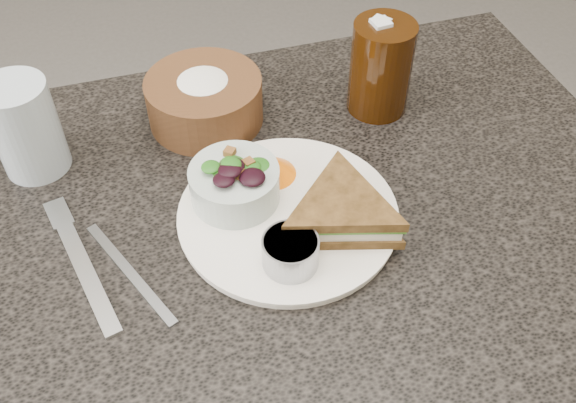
{
  "coord_description": "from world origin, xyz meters",
  "views": [
    {
      "loc": [
        -0.12,
        -0.49,
        1.33
      ],
      "look_at": [
        0.03,
        0.0,
        0.78
      ],
      "focal_mm": 40.0,
      "sensor_mm": 36.0,
      "label": 1
    }
  ],
  "objects_px": {
    "dressing_ramekin": "(290,252)",
    "dining_table": "(270,375)",
    "water_glass": "(25,128)",
    "cola_glass": "(381,64)",
    "dinner_plate": "(288,215)",
    "bread_basket": "(204,93)",
    "salad_bowl": "(234,179)",
    "sandwich": "(342,211)"
  },
  "relations": [
    {
      "from": "dining_table",
      "to": "water_glass",
      "type": "bearing_deg",
      "value": 143.86
    },
    {
      "from": "dining_table",
      "to": "water_glass",
      "type": "height_order",
      "value": "water_glass"
    },
    {
      "from": "bread_basket",
      "to": "water_glass",
      "type": "relative_size",
      "value": 1.26
    },
    {
      "from": "sandwich",
      "to": "salad_bowl",
      "type": "height_order",
      "value": "salad_bowl"
    },
    {
      "from": "salad_bowl",
      "to": "dressing_ramekin",
      "type": "xyz_separation_m",
      "value": [
        0.03,
        -0.12,
        -0.01
      ]
    },
    {
      "from": "dressing_ramekin",
      "to": "water_glass",
      "type": "xyz_separation_m",
      "value": [
        -0.26,
        0.26,
        0.03
      ]
    },
    {
      "from": "dinner_plate",
      "to": "sandwich",
      "type": "distance_m",
      "value": 0.07
    },
    {
      "from": "bread_basket",
      "to": "cola_glass",
      "type": "distance_m",
      "value": 0.24
    },
    {
      "from": "sandwich",
      "to": "salad_bowl",
      "type": "bearing_deg",
      "value": 160.16
    },
    {
      "from": "bread_basket",
      "to": "cola_glass",
      "type": "height_order",
      "value": "cola_glass"
    },
    {
      "from": "salad_bowl",
      "to": "cola_glass",
      "type": "xyz_separation_m",
      "value": [
        0.24,
        0.13,
        0.03
      ]
    },
    {
      "from": "sandwich",
      "to": "salad_bowl",
      "type": "distance_m",
      "value": 0.13
    },
    {
      "from": "dinner_plate",
      "to": "bread_basket",
      "type": "distance_m",
      "value": 0.22
    },
    {
      "from": "dinner_plate",
      "to": "sandwich",
      "type": "bearing_deg",
      "value": -33.37
    },
    {
      "from": "sandwich",
      "to": "bread_basket",
      "type": "distance_m",
      "value": 0.27
    },
    {
      "from": "dressing_ramekin",
      "to": "water_glass",
      "type": "distance_m",
      "value": 0.37
    },
    {
      "from": "dressing_ramekin",
      "to": "dinner_plate",
      "type": "bearing_deg",
      "value": 75.1
    },
    {
      "from": "salad_bowl",
      "to": "dressing_ramekin",
      "type": "height_order",
      "value": "salad_bowl"
    },
    {
      "from": "dressing_ramekin",
      "to": "water_glass",
      "type": "height_order",
      "value": "water_glass"
    },
    {
      "from": "dining_table",
      "to": "dressing_ramekin",
      "type": "bearing_deg",
      "value": -81.53
    },
    {
      "from": "cola_glass",
      "to": "water_glass",
      "type": "xyz_separation_m",
      "value": [
        -0.47,
        0.02,
        -0.01
      ]
    },
    {
      "from": "dining_table",
      "to": "dinner_plate",
      "type": "bearing_deg",
      "value": 0.61
    },
    {
      "from": "sandwich",
      "to": "water_glass",
      "type": "height_order",
      "value": "water_glass"
    },
    {
      "from": "salad_bowl",
      "to": "dinner_plate",
      "type": "bearing_deg",
      "value": -37.94
    },
    {
      "from": "cola_glass",
      "to": "water_glass",
      "type": "relative_size",
      "value": 1.14
    },
    {
      "from": "dressing_ramekin",
      "to": "salad_bowl",
      "type": "bearing_deg",
      "value": 106.64
    },
    {
      "from": "water_glass",
      "to": "dressing_ramekin",
      "type": "bearing_deg",
      "value": -44.31
    },
    {
      "from": "sandwich",
      "to": "bread_basket",
      "type": "bearing_deg",
      "value": 129.61
    },
    {
      "from": "salad_bowl",
      "to": "bread_basket",
      "type": "xyz_separation_m",
      "value": [
        -0.0,
        0.17,
        0.0
      ]
    },
    {
      "from": "sandwich",
      "to": "water_glass",
      "type": "relative_size",
      "value": 1.28
    },
    {
      "from": "cola_glass",
      "to": "water_glass",
      "type": "bearing_deg",
      "value": 178.14
    },
    {
      "from": "dressing_ramekin",
      "to": "bread_basket",
      "type": "bearing_deg",
      "value": 97.05
    },
    {
      "from": "dressing_ramekin",
      "to": "sandwich",
      "type": "bearing_deg",
      "value": 27.16
    },
    {
      "from": "dressing_ramekin",
      "to": "dining_table",
      "type": "bearing_deg",
      "value": 98.47
    },
    {
      "from": "bread_basket",
      "to": "cola_glass",
      "type": "xyz_separation_m",
      "value": [
        0.24,
        -0.04,
        0.03
      ]
    },
    {
      "from": "dining_table",
      "to": "sandwich",
      "type": "bearing_deg",
      "value": -22.67
    },
    {
      "from": "dining_table",
      "to": "salad_bowl",
      "type": "relative_size",
      "value": 9.23
    },
    {
      "from": "dinner_plate",
      "to": "water_glass",
      "type": "xyz_separation_m",
      "value": [
        -0.28,
        0.18,
        0.06
      ]
    },
    {
      "from": "water_glass",
      "to": "salad_bowl",
      "type": "bearing_deg",
      "value": -31.83
    },
    {
      "from": "salad_bowl",
      "to": "sandwich",
      "type": "bearing_deg",
      "value": -35.72
    },
    {
      "from": "dining_table",
      "to": "water_glass",
      "type": "xyz_separation_m",
      "value": [
        -0.25,
        0.19,
        0.44
      ]
    },
    {
      "from": "dinner_plate",
      "to": "salad_bowl",
      "type": "height_order",
      "value": "salad_bowl"
    }
  ]
}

